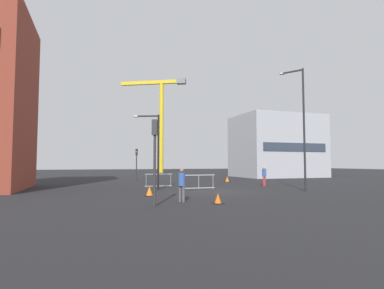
# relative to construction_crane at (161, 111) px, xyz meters

# --- Properties ---
(ground) EXTENTS (160.00, 160.00, 0.00)m
(ground) POSITION_rel_construction_crane_xyz_m (-4.98, -41.65, -12.73)
(ground) COLOR black
(office_block) EXTENTS (11.29, 8.48, 8.60)m
(office_block) POSITION_rel_construction_crane_xyz_m (11.72, -23.76, -8.43)
(office_block) COLOR #A8AAB2
(office_block) RESTS_ON ground
(construction_crane) EXTENTS (12.75, 7.23, 19.31)m
(construction_crane) POSITION_rel_construction_crane_xyz_m (0.00, 0.00, 0.00)
(construction_crane) COLOR yellow
(construction_crane) RESTS_ON ground
(streetlamp_tall) EXTENTS (1.15, 1.46, 8.65)m
(streetlamp_tall) POSITION_rel_construction_crane_xyz_m (0.81, -43.08, -7.73)
(streetlamp_tall) COLOR #232326
(streetlamp_tall) RESTS_ON ground
(streetlamp_short) EXTENTS (1.83, 0.81, 5.48)m
(streetlamp_short) POSITION_rel_construction_crane_xyz_m (-8.89, -39.07, -9.37)
(streetlamp_short) COLOR black
(streetlamp_short) RESTS_ON ground
(traffic_light_corner) EXTENTS (0.31, 0.39, 3.52)m
(traffic_light_corner) POSITION_rel_construction_crane_xyz_m (-8.52, -27.09, -10.34)
(traffic_light_corner) COLOR #2D2D30
(traffic_light_corner) RESTS_ON ground
(traffic_light_near) EXTENTS (0.33, 0.39, 3.89)m
(traffic_light_near) POSITION_rel_construction_crane_xyz_m (-10.49, -47.39, -10.11)
(traffic_light_near) COLOR #2D2D30
(traffic_light_near) RESTS_ON ground
(pedestrian_walking) EXTENTS (0.34, 0.34, 1.66)m
(pedestrian_walking) POSITION_rel_construction_crane_xyz_m (0.75, -38.21, -11.77)
(pedestrian_walking) COLOR red
(pedestrian_walking) RESTS_ON ground
(pedestrian_waiting) EXTENTS (0.34, 0.34, 1.68)m
(pedestrian_waiting) POSITION_rel_construction_crane_xyz_m (-8.90, -46.26, -11.76)
(pedestrian_waiting) COLOR #4C4C51
(pedestrian_waiting) RESTS_ON ground
(safety_barrier_mid_span) EXTENTS (2.23, 0.07, 1.08)m
(safety_barrier_mid_span) POSITION_rel_construction_crane_xyz_m (-8.06, -36.72, -12.17)
(safety_barrier_mid_span) COLOR gray
(safety_barrier_mid_span) RESTS_ON ground
(safety_barrier_left_run) EXTENTS (2.54, 0.09, 1.08)m
(safety_barrier_left_run) POSITION_rel_construction_crane_xyz_m (-5.66, -39.63, -12.17)
(safety_barrier_left_run) COLOR #9EA0A5
(safety_barrier_left_run) RESTS_ON ground
(traffic_cone_striped) EXTENTS (0.56, 0.56, 0.57)m
(traffic_cone_striped) POSITION_rel_construction_crane_xyz_m (-9.92, -42.94, -12.47)
(traffic_cone_striped) COLOR black
(traffic_cone_striped) RESTS_ON ground
(traffic_cone_by_barrier) EXTENTS (0.55, 0.55, 0.56)m
(traffic_cone_by_barrier) POSITION_rel_construction_crane_xyz_m (0.08, -32.21, -12.47)
(traffic_cone_by_barrier) COLOR black
(traffic_cone_by_barrier) RESTS_ON ground
(traffic_cone_orange) EXTENTS (0.48, 0.48, 0.48)m
(traffic_cone_orange) POSITION_rel_construction_crane_xyz_m (-7.43, -47.38, -12.51)
(traffic_cone_orange) COLOR black
(traffic_cone_orange) RESTS_ON ground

